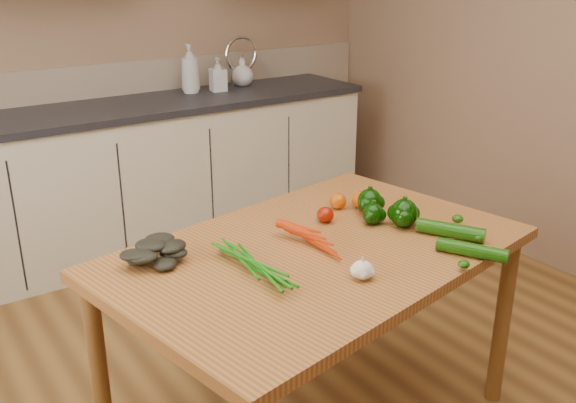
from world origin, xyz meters
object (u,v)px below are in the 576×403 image
Objects in this scene: soap_bottle_c at (243,72)px; tomato_c at (361,200)px; soap_bottle_b at (218,75)px; soap_bottle_a at (190,69)px; pepper_c at (404,213)px; tomato_a at (325,215)px; pepper_a at (373,214)px; zucchini_b at (472,250)px; leafy_greens at (152,250)px; table at (316,269)px; pepper_b at (370,201)px; zucchini_a at (450,230)px; carrot_bunch at (291,244)px; garlic_bulb at (362,270)px; tomato_b at (338,201)px.

soap_bottle_c is 2.00m from tomato_c.
soap_bottle_a is at bearing 173.15° from soap_bottle_b.
soap_bottle_b is 2.02× the size of pepper_c.
soap_bottle_a is at bearing 78.48° from tomato_a.
pepper_c reaches higher than pepper_a.
soap_bottle_c is at bearing 77.06° from zucchini_b.
zucchini_b is at bearing -31.31° from leafy_greens.
pepper_b is at bearing 11.10° from table.
tomato_c is at bearing 9.15° from tomato_a.
soap_bottle_a is at bearing 87.30° from zucchini_a.
pepper_c is at bearing -46.59° from pepper_a.
soap_bottle_c is 2.41m from leafy_greens.
zucchini_a is (0.44, -0.20, 0.11)m from table.
carrot_bunch is 3.79× the size of garlic_bulb.
pepper_b is at bearing 92.55° from zucchini_b.
garlic_bulb is at bearing -105.03° from table.
pepper_a is 1.18× the size of tomato_b.
soap_bottle_b is at bearing 77.97° from pepper_a.
carrot_bunch is at bearing 159.38° from zucchini_a.
leafy_greens is 0.83m from pepper_a.
zucchini_b is at bearing -46.87° from carrot_bunch.
pepper_b is at bearing -91.30° from soap_bottle_b.
soap_bottle_a is 2.90× the size of pepper_c.
leafy_greens is at bearing 65.93° from soap_bottle_a.
soap_bottle_c reaches higher than table.
carrot_bunch reaches higher than garlic_bulb.
tomato_c is (0.47, 0.19, 0.00)m from carrot_bunch.
table is 2.17m from soap_bottle_b.
soap_bottle_b is at bearing 76.36° from tomato_b.
zucchini_b is at bearing 91.58° from soap_bottle_a.
pepper_a is at bearing -4.44° from carrot_bunch.
table is at bearing 137.61° from zucchini_b.
soap_bottle_b is at bearing 79.18° from pepper_b.
soap_bottle_c is 1.77× the size of pepper_c.
pepper_a reaches higher than garlic_bulb.
tomato_b is (-0.66, -1.85, -0.20)m from soap_bottle_c.
tomato_a is at bearing 137.79° from pepper_c.
soap_bottle_c is 2.21m from pepper_c.
zucchini_a is (0.08, -0.34, -0.02)m from pepper_b.
pepper_c reaches higher than tomato_b.
pepper_b is 0.06m from tomato_c.
soap_bottle_b is at bearing 73.31° from tomato_a.
soap_bottle_a is 3.76× the size of pepper_a.
soap_bottle_b is 1.14× the size of soap_bottle_c.
garlic_bulb is at bearing -130.08° from tomato_c.
tomato_c reaches higher than table.
zucchini_b is (0.01, -0.32, -0.03)m from pepper_c.
pepper_c is at bearing 90.84° from soap_bottle_a.
soap_bottle_a is 2.42m from garlic_bulb.
garlic_bulb is at bearing -94.57° from soap_bottle_c.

